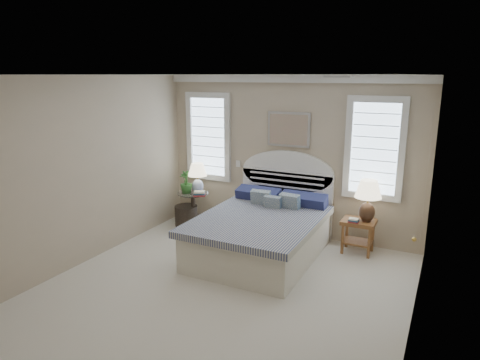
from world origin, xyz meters
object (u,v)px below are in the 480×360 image
at_px(lamp_left, 197,175).
at_px(bed, 263,230).
at_px(floor_pot, 186,216).
at_px(lamp_right, 368,196).
at_px(nightstand_right, 358,229).
at_px(side_table_left, 193,206).

bearing_deg(lamp_left, bed, -21.83).
bearing_deg(bed, floor_pot, 162.95).
bearing_deg(lamp_right, bed, -153.45).
relative_size(nightstand_right, lamp_left, 0.96).
distance_m(lamp_left, lamp_right, 2.97).
bearing_deg(lamp_left, side_table_left, -158.98).
bearing_deg(floor_pot, lamp_right, 2.84).
xyz_separation_m(floor_pot, lamp_left, (0.21, 0.08, 0.78)).
distance_m(side_table_left, lamp_right, 3.11).
bearing_deg(bed, nightstand_right, 28.03).
xyz_separation_m(side_table_left, lamp_right, (3.06, 0.11, 0.54)).
height_order(bed, floor_pot, bed).
relative_size(floor_pot, lamp_right, 0.63).
xyz_separation_m(nightstand_right, lamp_right, (0.11, 0.01, 0.54)).
height_order(lamp_left, lamp_right, lamp_left).
distance_m(nightstand_right, lamp_right, 0.55).
distance_m(bed, lamp_right, 1.66).
height_order(bed, lamp_right, bed).
xyz_separation_m(floor_pot, lamp_right, (3.18, 0.16, 0.74)).
bearing_deg(floor_pot, bed, -17.05).
distance_m(side_table_left, nightstand_right, 2.95).
bearing_deg(bed, lamp_left, 158.17).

